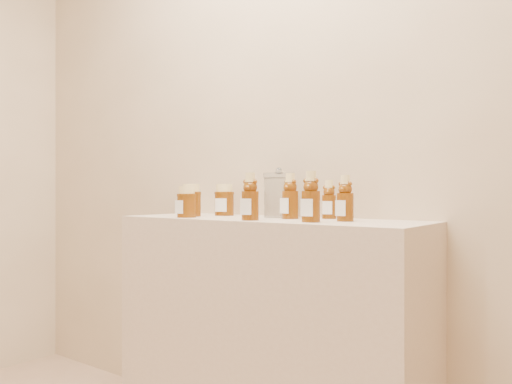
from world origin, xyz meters
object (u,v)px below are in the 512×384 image
Objects in this scene: display_table at (267,338)px; glass_canister at (279,193)px; honey_jar_left at (191,200)px; bear_bottle_back_left at (290,193)px; bear_bottle_front_left at (250,193)px.

glass_canister is (-0.01, 0.10, 0.55)m from display_table.
honey_jar_left is 0.70× the size of glass_canister.
display_table is at bearing -82.11° from glass_canister.
glass_canister is (-0.09, 0.06, -0.00)m from bear_bottle_back_left.
bear_bottle_back_left is 0.18m from bear_bottle_front_left.
glass_canister reaches higher than honey_jar_left.
bear_bottle_front_left is 0.38m from honey_jar_left.
bear_bottle_back_left reaches higher than bear_bottle_front_left.
bear_bottle_back_left is at bearing -3.90° from honey_jar_left.
honey_jar_left reaches higher than display_table.
honey_jar_left is (-0.43, -0.08, -0.03)m from bear_bottle_back_left.
bear_bottle_front_left reaches higher than display_table.
bear_bottle_front_left is at bearing -82.37° from glass_canister.
honey_jar_left is at bearing -157.84° from glass_canister.
display_table is at bearing 89.59° from bear_bottle_front_left.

